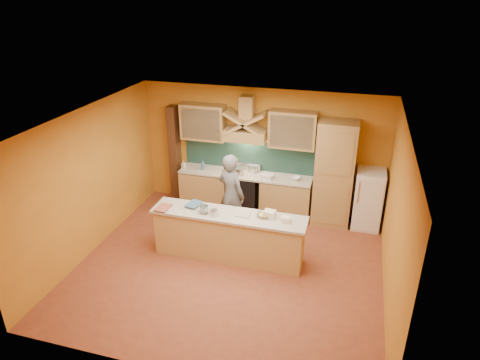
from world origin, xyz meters
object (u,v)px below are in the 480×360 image
(person, at_px, (231,194))
(kitchen_scale, at_px, (214,213))
(fridge, at_px, (368,199))
(stove, at_px, (245,192))
(mixing_bowl, at_px, (264,215))

(person, relative_size, kitchen_scale, 14.55)
(fridge, relative_size, kitchen_scale, 10.77)
(stove, relative_size, kitchen_scale, 7.46)
(fridge, xyz_separation_m, mixing_bowl, (-1.85, -1.82, 0.33))
(person, bearing_deg, mixing_bowl, 161.40)
(fridge, height_order, mixing_bowl, fridge)
(stove, xyz_separation_m, mixing_bowl, (0.85, -1.82, 0.53))
(stove, distance_m, mixing_bowl, 2.08)
(fridge, height_order, person, person)
(stove, distance_m, person, 1.09)
(kitchen_scale, bearing_deg, mixing_bowl, 31.78)
(stove, distance_m, fridge, 2.71)
(stove, xyz_separation_m, person, (-0.02, -1.00, 0.43))
(mixing_bowl, bearing_deg, fridge, 44.64)
(mixing_bowl, bearing_deg, stove, 115.07)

